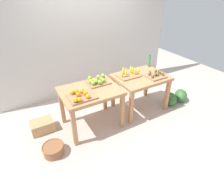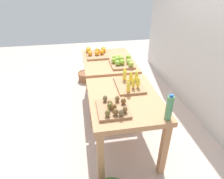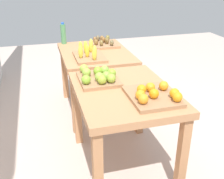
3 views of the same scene
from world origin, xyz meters
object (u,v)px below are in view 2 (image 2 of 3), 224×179
(water_bottle, at_px, (169,108))
(orange_bin, at_px, (97,53))
(wicker_basket, at_px, (86,76))
(cardboard_produce_box, at_px, (116,72))
(display_table_left, at_px, (109,66))
(kiwi_bin, at_px, (114,108))
(apple_bin, at_px, (122,62))
(display_table_right, at_px, (124,105))
(banana_crate, at_px, (130,83))

(water_bottle, bearing_deg, orange_bin, -165.06)
(wicker_basket, xyz_separation_m, cardboard_produce_box, (-0.04, 0.65, 0.01))
(orange_bin, bearing_deg, water_bottle, 14.94)
(wicker_basket, bearing_deg, orange_bin, 17.09)
(display_table_left, bearing_deg, kiwi_bin, -7.01)
(water_bottle, bearing_deg, display_table_left, -168.54)
(apple_bin, bearing_deg, display_table_left, -143.42)
(water_bottle, relative_size, cardboard_produce_box, 0.69)
(wicker_basket, bearing_deg, cardboard_produce_box, 93.20)
(display_table_left, distance_m, kiwi_bin, 1.37)
(display_table_left, height_order, display_table_right, same)
(apple_bin, xyz_separation_m, kiwi_bin, (1.13, -0.33, -0.01))
(cardboard_produce_box, bearing_deg, wicker_basket, -86.80)
(display_table_left, relative_size, orange_bin, 2.36)
(display_table_left, bearing_deg, wicker_basket, -157.42)
(apple_bin, xyz_separation_m, wicker_basket, (-1.06, -0.52, -0.73))
(water_bottle, bearing_deg, kiwi_bin, -114.78)
(orange_bin, xyz_separation_m, cardboard_produce_box, (-0.64, 0.46, -0.71))
(orange_bin, xyz_separation_m, wicker_basket, (-0.61, -0.19, -0.72))
(wicker_basket, bearing_deg, display_table_left, 22.58)
(display_table_right, xyz_separation_m, kiwi_bin, (0.23, -0.17, 0.15))
(display_table_left, distance_m, water_bottle, 1.62)
(banana_crate, bearing_deg, water_bottle, 16.61)
(water_bottle, bearing_deg, banana_crate, -163.39)
(display_table_right, bearing_deg, apple_bin, 169.57)
(apple_bin, bearing_deg, banana_crate, -4.01)
(banana_crate, bearing_deg, cardboard_produce_box, 174.14)
(orange_bin, bearing_deg, display_table_right, 6.87)
(orange_bin, bearing_deg, cardboard_produce_box, 144.29)
(kiwi_bin, bearing_deg, display_table_left, 172.99)
(kiwi_bin, relative_size, water_bottle, 1.30)
(display_table_right, bearing_deg, display_table_left, 180.00)
(banana_crate, distance_m, water_bottle, 0.71)
(display_table_left, xyz_separation_m, apple_bin, (0.22, 0.17, 0.16))
(apple_bin, height_order, wicker_basket, apple_bin)
(water_bottle, bearing_deg, cardboard_produce_box, -179.56)
(display_table_left, bearing_deg, cardboard_produce_box, 161.13)
(apple_bin, relative_size, kiwi_bin, 1.13)
(display_table_right, xyz_separation_m, orange_bin, (-1.35, -0.16, 0.15))
(display_table_right, bearing_deg, banana_crate, 151.98)
(apple_bin, distance_m, kiwi_bin, 1.17)
(display_table_right, xyz_separation_m, banana_crate, (-0.22, 0.12, 0.16))
(cardboard_produce_box, bearing_deg, water_bottle, 0.44)
(orange_bin, bearing_deg, apple_bin, 35.74)
(banana_crate, relative_size, water_bottle, 1.59)
(orange_bin, height_order, banana_crate, banana_crate)
(display_table_right, bearing_deg, wicker_basket, -169.88)
(wicker_basket, bearing_deg, apple_bin, 25.83)
(cardboard_produce_box, bearing_deg, banana_crate, -5.86)
(display_table_left, height_order, kiwi_bin, kiwi_bin)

